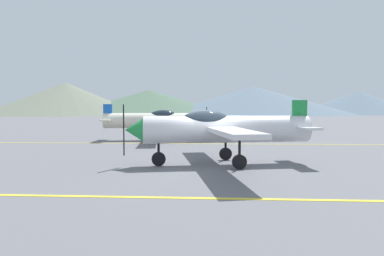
% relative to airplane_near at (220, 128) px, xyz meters
% --- Properties ---
extents(ground_plane, '(400.00, 400.00, 0.00)m').
position_rel_airplane_near_xyz_m(ground_plane, '(-0.30, -0.66, -1.50)').
color(ground_plane, slate).
extents(apron_line_near, '(80.00, 0.16, 0.01)m').
position_rel_airplane_near_xyz_m(apron_line_near, '(-0.30, -5.04, -1.50)').
color(apron_line_near, yellow).
rests_on(apron_line_near, ground_plane).
extents(apron_line_far, '(80.00, 0.16, 0.01)m').
position_rel_airplane_near_xyz_m(apron_line_far, '(-0.30, 7.93, -1.50)').
color(apron_line_far, yellow).
rests_on(apron_line_far, ground_plane).
extents(airplane_near, '(7.81, 8.92, 2.67)m').
position_rel_airplane_near_xyz_m(airplane_near, '(0.00, 0.00, 0.00)').
color(airplane_near, silver).
rests_on(airplane_near, ground_plane).
extents(airplane_mid, '(7.80, 8.94, 2.67)m').
position_rel_airplane_near_xyz_m(airplane_mid, '(-4.52, 10.26, 0.00)').
color(airplane_mid, silver).
rests_on(airplane_mid, ground_plane).
extents(car_sedan, '(4.65, 3.53, 1.62)m').
position_rel_airplane_near_xyz_m(car_sedan, '(0.17, 19.17, -0.66)').
color(car_sedan, black).
rests_on(car_sedan, ground_plane).
extents(hill_left, '(65.74, 65.74, 13.90)m').
position_rel_airplane_near_xyz_m(hill_left, '(-62.35, 119.95, 5.45)').
color(hill_left, slate).
rests_on(hill_left, ground_plane).
extents(hill_centerleft, '(76.29, 76.29, 11.62)m').
position_rel_airplane_near_xyz_m(hill_centerleft, '(-28.99, 134.28, 4.31)').
color(hill_centerleft, '#4C6651').
rests_on(hill_centerleft, ground_plane).
extents(hill_centerright, '(89.77, 89.77, 13.17)m').
position_rel_airplane_near_xyz_m(hill_centerright, '(19.63, 137.39, 5.08)').
color(hill_centerright, slate).
rests_on(hill_centerright, ground_plane).
extents(hill_right, '(61.94, 61.94, 11.07)m').
position_rel_airplane_near_xyz_m(hill_right, '(70.83, 145.06, 4.03)').
color(hill_right, slate).
rests_on(hill_right, ground_plane).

